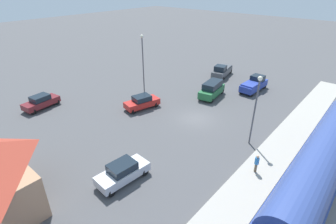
% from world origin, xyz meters
% --- Properties ---
extents(ground_plane, '(200.00, 200.00, 0.00)m').
position_xyz_m(ground_plane, '(0.00, 0.00, 0.00)').
color(ground_plane, '#4C4C4F').
extents(railway_track, '(4.80, 70.00, 0.30)m').
position_xyz_m(railway_track, '(-14.00, 0.00, 0.09)').
color(railway_track, gray).
rests_on(railway_track, ground).
extents(platform, '(3.20, 46.00, 0.30)m').
position_xyz_m(platform, '(-10.00, 0.00, 0.15)').
color(platform, '#A8A399').
rests_on(platform, ground).
extents(pedestrian_on_platform, '(0.36, 0.36, 1.71)m').
position_xyz_m(pedestrian_on_platform, '(-9.65, 4.85, 1.28)').
color(pedestrian_on_platform, brown).
rests_on(pedestrian_on_platform, platform).
extents(suv_green, '(2.63, 5.13, 2.22)m').
position_xyz_m(suv_green, '(2.05, -6.78, 1.15)').
color(suv_green, '#236638').
rests_on(suv_green, ground).
extents(sedan_silver, '(2.17, 4.62, 1.74)m').
position_xyz_m(sedan_silver, '(-1.63, 12.72, 0.88)').
color(sedan_silver, silver).
rests_on(sedan_silver, ground).
extents(pickup_blue, '(2.15, 5.47, 2.14)m').
position_xyz_m(pickup_blue, '(-1.53, -12.81, 1.03)').
color(pickup_blue, '#283D9E').
rests_on(pickup_blue, ground).
extents(sedan_red, '(2.86, 4.81, 1.74)m').
position_xyz_m(sedan_red, '(6.91, 2.23, 0.88)').
color(sedan_red, red).
rests_on(sedan_red, ground).
extents(sedan_maroon, '(2.40, 4.70, 1.74)m').
position_xyz_m(sedan_maroon, '(16.86, 10.71, 0.88)').
color(sedan_maroon, maroon).
rests_on(sedan_maroon, ground).
extents(pickup_charcoal, '(2.96, 5.68, 2.14)m').
position_xyz_m(pickup_charcoal, '(5.34, -15.20, 1.03)').
color(pickup_charcoal, '#47494F').
rests_on(pickup_charcoal, ground).
extents(light_pole_near_platform, '(0.44, 0.44, 7.24)m').
position_xyz_m(light_pole_near_platform, '(-7.20, 0.69, 4.60)').
color(light_pole_near_platform, '#515156').
rests_on(light_pole_near_platform, ground).
extents(light_pole_lot_center, '(0.44, 0.44, 8.41)m').
position_xyz_m(light_pole_lot_center, '(10.24, -1.45, 5.23)').
color(light_pole_lot_center, '#515156').
rests_on(light_pole_lot_center, ground).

